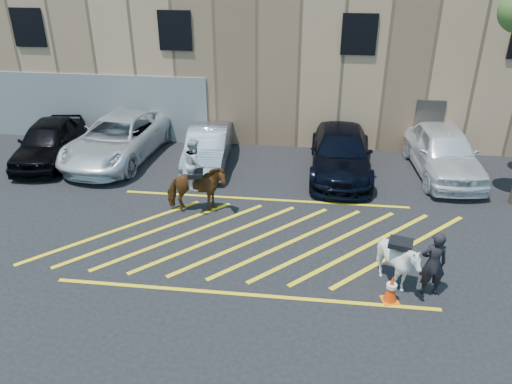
# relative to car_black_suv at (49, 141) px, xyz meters

# --- Properties ---
(ground) EXTENTS (90.00, 90.00, 0.00)m
(ground) POSITION_rel_car_black_suv_xyz_m (8.63, -4.49, -0.78)
(ground) COLOR black
(ground) RESTS_ON ground
(car_black_suv) EXTENTS (2.46, 4.82, 1.57)m
(car_black_suv) POSITION_rel_car_black_suv_xyz_m (0.00, 0.00, 0.00)
(car_black_suv) COLOR black
(car_black_suv) RESTS_ON ground
(car_white_pickup) EXTENTS (3.35, 6.15, 1.63)m
(car_white_pickup) POSITION_rel_car_black_suv_xyz_m (2.60, 0.57, 0.03)
(car_white_pickup) COLOR silver
(car_white_pickup) RESTS_ON ground
(car_silver_sedan) EXTENTS (1.78, 4.36, 1.41)m
(car_silver_sedan) POSITION_rel_car_black_suv_xyz_m (6.18, 0.37, -0.08)
(car_silver_sedan) COLOR #949AA1
(car_silver_sedan) RESTS_ON ground
(car_blue_suv) EXTENTS (2.23, 5.40, 1.56)m
(car_blue_suv) POSITION_rel_car_black_suv_xyz_m (11.18, 0.28, -0.00)
(car_blue_suv) COLOR black
(car_blue_suv) RESTS_ON ground
(car_white_suv) EXTENTS (2.47, 5.26, 1.74)m
(car_white_suv) POSITION_rel_car_black_suv_xyz_m (14.88, 0.59, 0.08)
(car_white_suv) COLOR white
(car_white_suv) RESTS_ON ground
(handler) EXTENTS (0.66, 0.47, 1.73)m
(handler) POSITION_rel_car_black_suv_xyz_m (13.16, -6.67, 0.08)
(handler) COLOR black
(handler) RESTS_ON ground
(warehouse) EXTENTS (32.42, 10.20, 7.30)m
(warehouse) POSITION_rel_car_black_suv_xyz_m (8.61, 7.50, 2.87)
(warehouse) COLOR tan
(warehouse) RESTS_ON ground
(hatching_zone) EXTENTS (12.60, 5.12, 0.01)m
(hatching_zone) POSITION_rel_car_black_suv_xyz_m (8.63, -4.79, -0.78)
(hatching_zone) COLOR yellow
(hatching_zone) RESTS_ON ground
(mounted_bay) EXTENTS (2.00, 1.20, 2.47)m
(mounted_bay) POSITION_rel_car_black_suv_xyz_m (6.60, -3.36, 0.21)
(mounted_bay) COLOR brown
(mounted_bay) RESTS_ON ground
(saddled_white) EXTENTS (1.46, 1.56, 1.44)m
(saddled_white) POSITION_rel_car_black_suv_xyz_m (12.37, -6.52, -0.06)
(saddled_white) COLOR silver
(saddled_white) RESTS_ON ground
(traffic_cone) EXTENTS (0.47, 0.47, 0.73)m
(traffic_cone) POSITION_rel_car_black_suv_xyz_m (12.19, -7.10, -0.42)
(traffic_cone) COLOR orange
(traffic_cone) RESTS_ON ground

